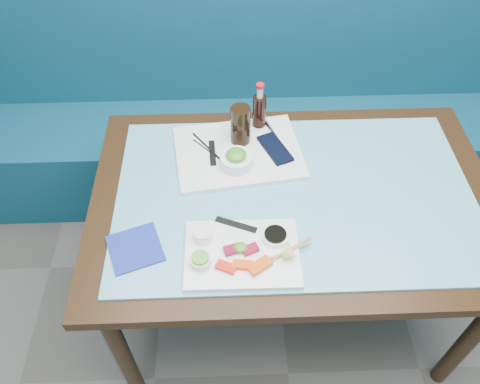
{
  "coord_description": "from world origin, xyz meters",
  "views": [
    {
      "loc": [
        -0.23,
        0.41,
        1.97
      ],
      "look_at": [
        -0.19,
        1.43,
        0.8
      ],
      "focal_mm": 35.0,
      "sensor_mm": 36.0,
      "label": 1
    }
  ],
  "objects_px": {
    "booth_bench": "(270,120)",
    "dining_table": "(293,210)",
    "sashimi_plate": "(242,254)",
    "cola_glass": "(240,125)",
    "cola_bottle_body": "(259,113)",
    "blue_napkin": "(135,248)",
    "serving_tray": "(238,152)",
    "seaweed_bowl": "(236,161)"
  },
  "relations": [
    {
      "from": "serving_tray",
      "to": "dining_table",
      "type": "bearing_deg",
      "value": -54.56
    },
    {
      "from": "booth_bench",
      "to": "cola_glass",
      "type": "distance_m",
      "value": 0.77
    },
    {
      "from": "serving_tray",
      "to": "blue_napkin",
      "type": "distance_m",
      "value": 0.53
    },
    {
      "from": "booth_bench",
      "to": "blue_napkin",
      "type": "xyz_separation_m",
      "value": [
        -0.52,
        -1.05,
        0.39
      ]
    },
    {
      "from": "dining_table",
      "to": "blue_napkin",
      "type": "relative_size",
      "value": 8.98
    },
    {
      "from": "booth_bench",
      "to": "dining_table",
      "type": "height_order",
      "value": "booth_bench"
    },
    {
      "from": "seaweed_bowl",
      "to": "cola_bottle_body",
      "type": "distance_m",
      "value": 0.24
    },
    {
      "from": "blue_napkin",
      "to": "serving_tray",
      "type": "bearing_deg",
      "value": 50.66
    },
    {
      "from": "serving_tray",
      "to": "cola_bottle_body",
      "type": "relative_size",
      "value": 3.08
    },
    {
      "from": "sashimi_plate",
      "to": "seaweed_bowl",
      "type": "bearing_deg",
      "value": 91.42
    },
    {
      "from": "cola_glass",
      "to": "cola_bottle_body",
      "type": "height_order",
      "value": "cola_glass"
    },
    {
      "from": "dining_table",
      "to": "seaweed_bowl",
      "type": "distance_m",
      "value": 0.27
    },
    {
      "from": "cola_bottle_body",
      "to": "dining_table",
      "type": "bearing_deg",
      "value": -73.33
    },
    {
      "from": "dining_table",
      "to": "blue_napkin",
      "type": "bearing_deg",
      "value": -158.28
    },
    {
      "from": "sashimi_plate",
      "to": "cola_bottle_body",
      "type": "bearing_deg",
      "value": 81.93
    },
    {
      "from": "cola_glass",
      "to": "blue_napkin",
      "type": "xyz_separation_m",
      "value": [
        -0.34,
        -0.46,
        -0.09
      ]
    },
    {
      "from": "sashimi_plate",
      "to": "blue_napkin",
      "type": "xyz_separation_m",
      "value": [
        -0.33,
        0.04,
        -0.01
      ]
    },
    {
      "from": "booth_bench",
      "to": "cola_glass",
      "type": "bearing_deg",
      "value": -106.91
    },
    {
      "from": "booth_bench",
      "to": "serving_tray",
      "type": "height_order",
      "value": "booth_bench"
    },
    {
      "from": "serving_tray",
      "to": "blue_napkin",
      "type": "relative_size",
      "value": 2.91
    },
    {
      "from": "dining_table",
      "to": "cola_bottle_body",
      "type": "distance_m",
      "value": 0.4
    },
    {
      "from": "serving_tray",
      "to": "cola_glass",
      "type": "xyz_separation_m",
      "value": [
        0.01,
        0.05,
        0.08
      ]
    },
    {
      "from": "booth_bench",
      "to": "seaweed_bowl",
      "type": "distance_m",
      "value": 0.85
    },
    {
      "from": "booth_bench",
      "to": "cola_glass",
      "type": "height_order",
      "value": "booth_bench"
    },
    {
      "from": "serving_tray",
      "to": "booth_bench",
      "type": "bearing_deg",
      "value": 65.93
    },
    {
      "from": "dining_table",
      "to": "serving_tray",
      "type": "xyz_separation_m",
      "value": [
        -0.19,
        0.2,
        0.1
      ]
    },
    {
      "from": "booth_bench",
      "to": "seaweed_bowl",
      "type": "height_order",
      "value": "booth_bench"
    },
    {
      "from": "seaweed_bowl",
      "to": "booth_bench",
      "type": "bearing_deg",
      "value": 74.53
    },
    {
      "from": "serving_tray",
      "to": "seaweed_bowl",
      "type": "relative_size",
      "value": 3.98
    },
    {
      "from": "serving_tray",
      "to": "blue_napkin",
      "type": "bearing_deg",
      "value": -137.05
    },
    {
      "from": "booth_bench",
      "to": "serving_tray",
      "type": "bearing_deg",
      "value": -106.36
    },
    {
      "from": "booth_bench",
      "to": "dining_table",
      "type": "xyz_separation_m",
      "value": [
        0.0,
        -0.84,
        0.29
      ]
    },
    {
      "from": "sashimi_plate",
      "to": "blue_napkin",
      "type": "distance_m",
      "value": 0.33
    },
    {
      "from": "sashimi_plate",
      "to": "cola_glass",
      "type": "bearing_deg",
      "value": 88.88
    },
    {
      "from": "dining_table",
      "to": "seaweed_bowl",
      "type": "height_order",
      "value": "seaweed_bowl"
    },
    {
      "from": "booth_bench",
      "to": "serving_tray",
      "type": "relative_size",
      "value": 6.62
    },
    {
      "from": "blue_napkin",
      "to": "booth_bench",
      "type": "bearing_deg",
      "value": 63.51
    },
    {
      "from": "cola_glass",
      "to": "serving_tray",
      "type": "bearing_deg",
      "value": -100.3
    },
    {
      "from": "dining_table",
      "to": "seaweed_bowl",
      "type": "bearing_deg",
      "value": 147.66
    },
    {
      "from": "serving_tray",
      "to": "cola_bottle_body",
      "type": "xyz_separation_m",
      "value": [
        0.08,
        0.14,
        0.06
      ]
    },
    {
      "from": "seaweed_bowl",
      "to": "blue_napkin",
      "type": "distance_m",
      "value": 0.47
    },
    {
      "from": "cola_glass",
      "to": "cola_bottle_body",
      "type": "relative_size",
      "value": 1.03
    }
  ]
}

